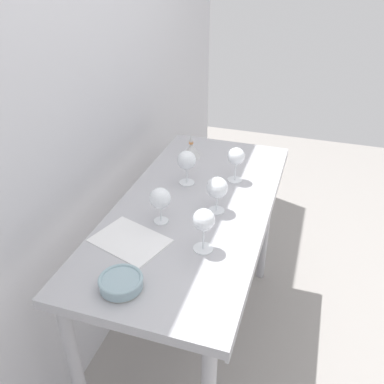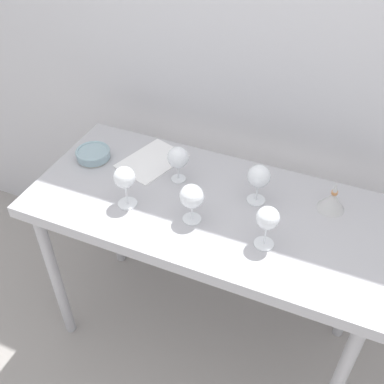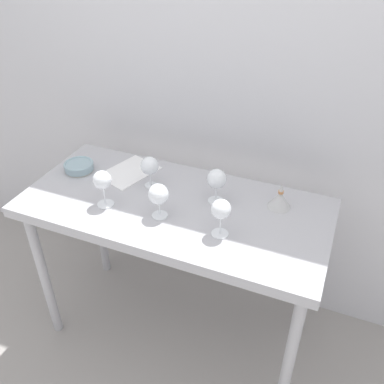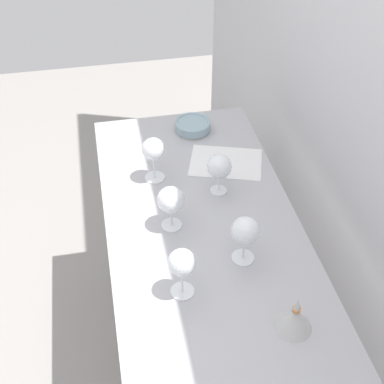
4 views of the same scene
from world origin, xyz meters
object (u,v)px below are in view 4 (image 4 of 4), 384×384
at_px(wine_glass_far_left, 219,168).
at_px(wine_glass_far_right, 245,232).
at_px(tasting_sheet_upper, 226,162).
at_px(wine_glass_near_left, 153,151).
at_px(tasting_bowl, 193,125).
at_px(wine_glass_near_center, 171,201).
at_px(decanter_funnel, 294,319).
at_px(wine_glass_near_right, 182,264).

bearing_deg(wine_glass_far_left, wine_glass_far_right, -0.01).
height_order(wine_glass_far_left, tasting_sheet_upper, wine_glass_far_left).
bearing_deg(tasting_sheet_upper, wine_glass_far_left, -5.02).
xyz_separation_m(wine_glass_far_right, wine_glass_near_left, (-0.45, -0.22, 0.01)).
distance_m(wine_glass_far_right, tasting_bowl, 0.74).
relative_size(wine_glass_far_left, tasting_bowl, 1.05).
relative_size(wine_glass_near_center, decanter_funnel, 1.30).
distance_m(wine_glass_far_left, tasting_bowl, 0.41).
bearing_deg(tasting_sheet_upper, tasting_bowl, -142.99).
relative_size(wine_glass_far_right, wine_glass_near_center, 1.03).
xyz_separation_m(wine_glass_near_left, tasting_bowl, (-0.28, 0.20, -0.10)).
relative_size(tasting_sheet_upper, tasting_bowl, 1.84).
xyz_separation_m(wine_glass_near_right, tasting_bowl, (-0.83, 0.20, -0.10)).
bearing_deg(wine_glass_far_right, wine_glass_near_center, -133.96).
distance_m(wine_glass_near_right, decanter_funnel, 0.34).
bearing_deg(tasting_sheet_upper, decanter_funnel, 18.09).
bearing_deg(wine_glass_near_center, wine_glass_near_right, -3.18).
xyz_separation_m(wine_glass_near_left, tasting_sheet_upper, (-0.04, 0.28, -0.12)).
height_order(wine_glass_near_right, decanter_funnel, wine_glass_near_right).
xyz_separation_m(tasting_bowl, decanter_funnel, (1.01, 0.08, 0.01)).
relative_size(wine_glass_near_left, decanter_funnel, 1.41).
distance_m(tasting_bowl, decanter_funnel, 1.01).
bearing_deg(tasting_bowl, tasting_sheet_upper, 19.00).
bearing_deg(wine_glass_near_center, decanter_funnel, 29.58).
relative_size(wine_glass_near_left, tasting_sheet_upper, 0.64).
xyz_separation_m(wine_glass_far_right, wine_glass_near_right, (0.09, -0.21, 0.01)).
relative_size(wine_glass_near_right, tasting_sheet_upper, 0.62).
bearing_deg(tasting_bowl, wine_glass_near_center, -18.36).
bearing_deg(wine_glass_far_right, tasting_bowl, -178.75).
height_order(wine_glass_far_left, wine_glass_near_right, wine_glass_near_right).
xyz_separation_m(wine_glass_near_center, wine_glass_far_left, (-0.14, 0.20, -0.00)).
height_order(wine_glass_far_right, decanter_funnel, wine_glass_far_right).
distance_m(wine_glass_near_left, tasting_bowl, 0.36).
bearing_deg(tasting_bowl, wine_glass_far_right, 1.25).
bearing_deg(wine_glass_near_center, wine_glass_far_right, 46.04).
relative_size(wine_glass_near_left, wine_glass_near_center, 1.09).
height_order(wine_glass_near_center, tasting_sheet_upper, wine_glass_near_center).
xyz_separation_m(tasting_sheet_upper, decanter_funnel, (0.77, 0.00, 0.04)).
distance_m(wine_glass_near_left, wine_glass_far_left, 0.25).
xyz_separation_m(wine_glass_far_right, decanter_funnel, (0.28, 0.07, -0.08)).
distance_m(wine_glass_near_right, tasting_bowl, 0.85).
distance_m(wine_glass_near_center, tasting_bowl, 0.58).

